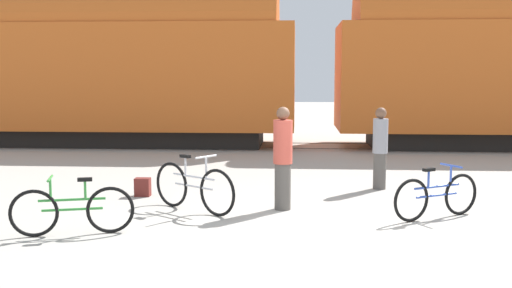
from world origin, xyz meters
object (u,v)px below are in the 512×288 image
bicycle_blue (437,196)px  person_in_grey (380,148)px  freight_train (316,59)px  bicycle_silver (194,187)px  backpack (143,187)px  person_in_red (283,158)px  bicycle_green (72,210)px

bicycle_blue → person_in_grey: person_in_grey is taller
freight_train → person_in_grey: size_ratio=16.97×
bicycle_silver → backpack: bicycle_silver is taller
freight_train → bicycle_silver: freight_train is taller
person_in_grey → person_in_red: bearing=-151.9°
bicycle_blue → person_in_red: bearing=169.5°
person_in_grey → backpack: (-4.51, -1.01, -0.66)m
freight_train → bicycle_green: (-3.74, -10.80, -2.38)m
bicycle_blue → person_in_red: person_in_red is taller
person_in_red → backpack: bearing=43.1°
bicycle_green → bicycle_silver: size_ratio=1.09×
freight_train → bicycle_blue: 9.88m
bicycle_silver → person_in_grey: 4.01m
bicycle_silver → person_in_red: 1.56m
freight_train → bicycle_silver: bearing=-103.9°
bicycle_blue → backpack: bicycle_blue is taller
person_in_grey → backpack: 4.66m
freight_train → backpack: (-3.45, -8.06, -2.57)m
bicycle_green → bicycle_silver: 2.15m
freight_train → person_in_red: 9.22m
person_in_red → backpack: person_in_red is taller
bicycle_blue → person_in_grey: (-0.57, 2.39, 0.47)m
freight_train → bicycle_blue: freight_train is taller
freight_train → bicycle_green: bearing=-109.1°
freight_train → person_in_red: bearing=-95.2°
bicycle_blue → person_in_red: (-2.44, 0.45, 0.52)m
bicycle_green → backpack: bicycle_green is taller
bicycle_silver → person_in_grey: (3.34, 2.17, 0.42)m
person_in_red → person_in_grey: person_in_red is taller
bicycle_blue → backpack: 5.26m
person_in_red → person_in_grey: (1.87, 1.94, -0.05)m
bicycle_green → bicycle_silver: bicycle_silver is taller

